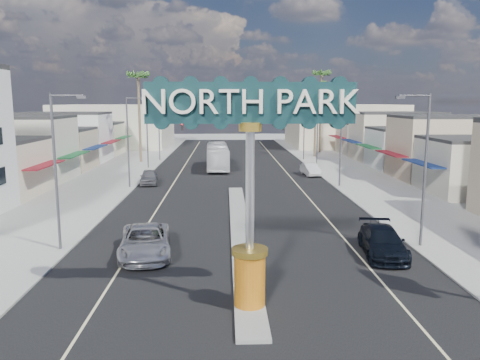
{
  "coord_description": "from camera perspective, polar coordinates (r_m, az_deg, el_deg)",
  "views": [
    {
      "loc": [
        -0.99,
        -16.45,
        8.56
      ],
      "look_at": [
        -0.09,
        11.78,
        3.82
      ],
      "focal_mm": 35.0,
      "sensor_mm": 36.0,
      "label": 1
    }
  ],
  "objects": [
    {
      "name": "backdrop_far_left",
      "position": [
        93.94,
        -14.83,
        6.43
      ],
      "size": [
        20.0,
        20.0,
        8.0
      ],
      "primitive_type": "cube",
      "color": "#B7B29E",
      "rests_on": "ground"
    },
    {
      "name": "car_parked_left",
      "position": [
        49.93,
        -11.03,
        0.37
      ],
      "size": [
        2.3,
        4.65,
        1.52
      ],
      "primitive_type": "imported",
      "rotation": [
        0.0,
        0.0,
        0.11
      ],
      "color": "slate",
      "rests_on": "ground"
    },
    {
      "name": "backdrop_far_right",
      "position": [
        94.41,
        12.36,
        6.54
      ],
      "size": [
        20.0,
        20.0,
        8.0
      ],
      "primitive_type": "cube",
      "color": "beige",
      "rests_on": "ground"
    },
    {
      "name": "median_island",
      "position": [
        31.62,
        0.04,
        -6.03
      ],
      "size": [
        1.3,
        30.0,
        0.16
      ],
      "primitive_type": "cube",
      "color": "gray",
      "rests_on": "ground"
    },
    {
      "name": "streetlight_r_near",
      "position": [
        29.02,
        21.39,
        1.96
      ],
      "size": [
        2.03,
        0.22,
        9.0
      ],
      "color": "#47474C",
      "rests_on": "ground"
    },
    {
      "name": "storefront_row_right",
      "position": [
        64.73,
        20.95,
        3.97
      ],
      "size": [
        12.0,
        42.0,
        6.0
      ],
      "primitive_type": "cube",
      "color": "#B7B29E",
      "rests_on": "ground"
    },
    {
      "name": "ground",
      "position": [
        47.24,
        -0.59,
        -0.91
      ],
      "size": [
        160.0,
        160.0,
        0.0
      ],
      "primitive_type": "plane",
      "color": "gray",
      "rests_on": "ground"
    },
    {
      "name": "traffic_signal_right",
      "position": [
        61.44,
        7.75,
        5.44
      ],
      "size": [
        5.09,
        0.45,
        6.0
      ],
      "color": "#47474C",
      "rests_on": "ground"
    },
    {
      "name": "palm_right_mid",
      "position": [
        73.82,
        9.28,
        10.99
      ],
      "size": [
        2.6,
        2.6,
        12.1
      ],
      "color": "brown",
      "rests_on": "ground"
    },
    {
      "name": "streetlight_l_far",
      "position": [
        69.19,
        -9.72,
        6.5
      ],
      "size": [
        2.03,
        0.22,
        9.0
      ],
      "color": "#47474C",
      "rests_on": "ground"
    },
    {
      "name": "streetlight_l_near",
      "position": [
        28.3,
        -21.31,
        1.79
      ],
      "size": [
        2.03,
        0.22,
        9.0
      ],
      "color": "#47474C",
      "rests_on": "ground"
    },
    {
      "name": "suv_left",
      "position": [
        26.95,
        -11.48,
        -7.34
      ],
      "size": [
        3.51,
        6.27,
        1.65
      ],
      "primitive_type": "imported",
      "rotation": [
        0.0,
        0.0,
        0.13
      ],
      "color": "#B7B7BC",
      "rests_on": "ground"
    },
    {
      "name": "streetlight_r_far",
      "position": [
        69.48,
        7.7,
        6.56
      ],
      "size": [
        2.03,
        0.22,
        9.0
      ],
      "color": "#47474C",
      "rests_on": "ground"
    },
    {
      "name": "car_parked_right",
      "position": [
        55.5,
        8.57,
        1.29
      ],
      "size": [
        1.92,
        4.42,
        1.42
      ],
      "primitive_type": "imported",
      "rotation": [
        0.0,
        0.0,
        0.1
      ],
      "color": "silver",
      "rests_on": "ground"
    },
    {
      "name": "palm_left_far",
      "position": [
        67.59,
        -12.31,
        11.8
      ],
      "size": [
        2.6,
        2.6,
        13.1
      ],
      "color": "brown",
      "rests_on": "ground"
    },
    {
      "name": "traffic_signal_left",
      "position": [
        61.15,
        -9.56,
        5.38
      ],
      "size": [
        5.09,
        0.45,
        6.0
      ],
      "color": "#47474C",
      "rests_on": "ground"
    },
    {
      "name": "gateway_sign",
      "position": [
        18.64,
        1.24,
        1.41
      ],
      "size": [
        8.2,
        1.5,
        9.15
      ],
      "color": "#C0610E",
      "rests_on": "median_island"
    },
    {
      "name": "suv_right",
      "position": [
        27.74,
        16.98,
        -7.19
      ],
      "size": [
        2.82,
        5.59,
        1.56
      ],
      "primitive_type": "imported",
      "rotation": [
        0.0,
        0.0,
        -0.12
      ],
      "color": "black",
      "rests_on": "ground"
    },
    {
      "name": "city_bus",
      "position": [
        60.39,
        -2.77,
        2.9
      ],
      "size": [
        3.08,
        11.58,
        3.2
      ],
      "primitive_type": "imported",
      "rotation": [
        0.0,
        0.0,
        0.03
      ],
      "color": "silver",
      "rests_on": "ground"
    },
    {
      "name": "streetlight_l_mid",
      "position": [
        47.53,
        -13.33,
        5.06
      ],
      "size": [
        2.03,
        0.22,
        9.0
      ],
      "color": "#47474C",
      "rests_on": "ground"
    },
    {
      "name": "sidewalk_left",
      "position": [
        48.98,
        -17.19,
        -0.9
      ],
      "size": [
        8.0,
        120.0,
        0.12
      ],
      "primitive_type": "cube",
      "color": "gray",
      "rests_on": "ground"
    },
    {
      "name": "storefront_row_left",
      "position": [
        63.99,
        -22.94,
        3.79
      ],
      "size": [
        12.0,
        42.0,
        6.0
      ],
      "primitive_type": "cube",
      "color": "beige",
      "rests_on": "ground"
    },
    {
      "name": "palm_right_far",
      "position": [
        80.15,
        9.92,
        12.12
      ],
      "size": [
        2.6,
        2.6,
        14.1
      ],
      "color": "brown",
      "rests_on": "ground"
    },
    {
      "name": "road",
      "position": [
        47.24,
        -0.59,
        -0.91
      ],
      "size": [
        20.0,
        120.0,
        0.01
      ],
      "primitive_type": "cube",
      "color": "black",
      "rests_on": "ground"
    },
    {
      "name": "streetlight_r_mid",
      "position": [
        47.96,
        12.02,
        5.14
      ],
      "size": [
        2.03,
        0.22,
        9.0
      ],
      "color": "#47474C",
      "rests_on": "ground"
    },
    {
      "name": "sidewalk_right",
      "position": [
        49.54,
        15.82,
        -0.72
      ],
      "size": [
        8.0,
        120.0,
        0.12
      ],
      "primitive_type": "cube",
      "color": "gray",
      "rests_on": "ground"
    }
  ]
}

